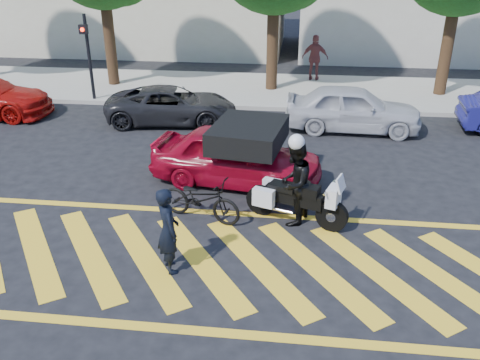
# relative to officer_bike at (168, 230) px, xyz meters

# --- Properties ---
(ground) EXTENTS (90.00, 90.00, 0.00)m
(ground) POSITION_rel_officer_bike_xyz_m (1.10, 0.32, -0.83)
(ground) COLOR black
(ground) RESTS_ON ground
(sidewalk) EXTENTS (60.00, 5.00, 0.15)m
(sidewalk) POSITION_rel_officer_bike_xyz_m (1.10, 12.32, -0.75)
(sidewalk) COLOR #9E998E
(sidewalk) RESTS_ON ground
(crosswalk) EXTENTS (12.33, 4.00, 0.01)m
(crosswalk) POSITION_rel_officer_bike_xyz_m (1.07, 0.32, -0.82)
(crosswalk) COLOR yellow
(crosswalk) RESTS_ON ground
(signal_pole) EXTENTS (0.28, 0.43, 3.20)m
(signal_pole) POSITION_rel_officer_bike_xyz_m (-5.40, 10.06, 1.09)
(signal_pole) COLOR black
(signal_pole) RESTS_ON ground
(officer_bike) EXTENTS (0.64, 0.72, 1.66)m
(officer_bike) POSITION_rel_officer_bike_xyz_m (0.00, 0.00, 0.00)
(officer_bike) COLOR black
(officer_bike) RESTS_ON ground
(bicycle) EXTENTS (1.97, 1.18, 0.98)m
(bicycle) POSITION_rel_officer_bike_xyz_m (0.22, 1.91, -0.34)
(bicycle) COLOR black
(bicycle) RESTS_ON ground
(police_motorcycle) EXTENTS (2.20, 1.14, 1.01)m
(police_motorcycle) POSITION_rel_officer_bike_xyz_m (2.22, 2.03, -0.28)
(police_motorcycle) COLOR black
(police_motorcycle) RESTS_ON ground
(officer_moto) EXTENTS (0.96, 1.08, 1.85)m
(officer_moto) POSITION_rel_officer_bike_xyz_m (2.21, 2.02, 0.10)
(officer_moto) COLOR black
(officer_moto) RESTS_ON ground
(red_convertible) EXTENTS (4.41, 2.31, 1.43)m
(red_convertible) POSITION_rel_officer_bike_xyz_m (0.76, 3.82, -0.11)
(red_convertible) COLOR maroon
(red_convertible) RESTS_ON ground
(parked_mid_left) EXTENTS (4.45, 2.44, 1.18)m
(parked_mid_left) POSITION_rel_officer_bike_xyz_m (-1.95, 8.22, -0.24)
(parked_mid_left) COLOR black
(parked_mid_left) RESTS_ON ground
(parked_mid_right) EXTENTS (4.29, 1.86, 1.44)m
(parked_mid_right) POSITION_rel_officer_bike_xyz_m (3.93, 8.12, -0.11)
(parked_mid_right) COLOR #B6B6BA
(parked_mid_right) RESTS_ON ground
(pedestrian_right) EXTENTS (1.14, 0.61, 1.86)m
(pedestrian_right) POSITION_rel_officer_bike_xyz_m (2.82, 13.92, 0.25)
(pedestrian_right) COLOR brown
(pedestrian_right) RESTS_ON sidewalk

